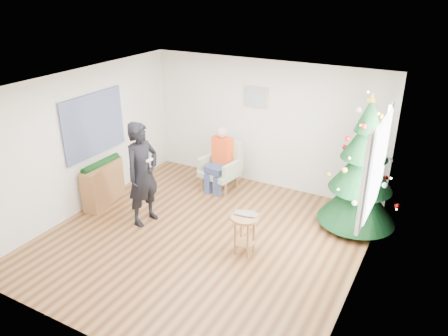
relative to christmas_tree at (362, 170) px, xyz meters
The scene contains 19 objects.
floor 2.93m from the christmas_tree, 142.17° to the right, with size 5.00×5.00×0.00m, color brown.
ceiling 3.12m from the christmas_tree, 142.17° to the right, with size 5.00×5.00×0.00m, color white.
wall_back 2.32m from the christmas_tree, 158.88° to the left, with size 5.00×5.00×0.00m, color silver.
wall_front 4.70m from the christmas_tree, 117.28° to the right, with size 5.00×5.00×0.00m, color silver.
wall_left 4.95m from the christmas_tree, 160.25° to the right, with size 5.00×5.00×0.00m, color silver.
wall_right 1.72m from the christmas_tree, 78.16° to the right, with size 5.00×5.00×0.00m, color silver.
window_panel 0.85m from the christmas_tree, 64.45° to the right, with size 0.04×1.30×1.40m, color white.
curtains 0.84m from the christmas_tree, 66.58° to the right, with size 0.05×1.75×1.50m.
christmas_tree is the anchor object (origin of this frame).
stool 2.28m from the christmas_tree, 128.95° to the right, with size 0.44×0.44×0.67m.
laptop 2.19m from the christmas_tree, 128.95° to the right, with size 0.37×0.24×0.03m, color silver.
armchair 2.91m from the christmas_tree, behind, with size 0.82×0.77×0.99m.
seated_person 2.85m from the christmas_tree, behind, with size 0.45×0.62×1.30m.
standing_man 3.72m from the christmas_tree, 154.04° to the right, with size 0.68×0.45×1.86m, color black.
game_controller 3.56m from the christmas_tree, 152.21° to the right, with size 0.04×0.13×0.04m, color white.
console 4.76m from the christmas_tree, 161.99° to the right, with size 0.30×1.00×0.80m, color brown.
garland 4.72m from the christmas_tree, 161.99° to the right, with size 0.14×0.14×0.90m, color black.
tapestry 4.83m from the christmas_tree, 163.46° to the right, with size 0.03×1.50×1.15m, color black.
framed_picture 2.60m from the christmas_tree, 161.33° to the left, with size 0.52×0.05×0.42m.
Camera 1 is at (3.30, -5.27, 4.07)m, focal length 35.00 mm.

